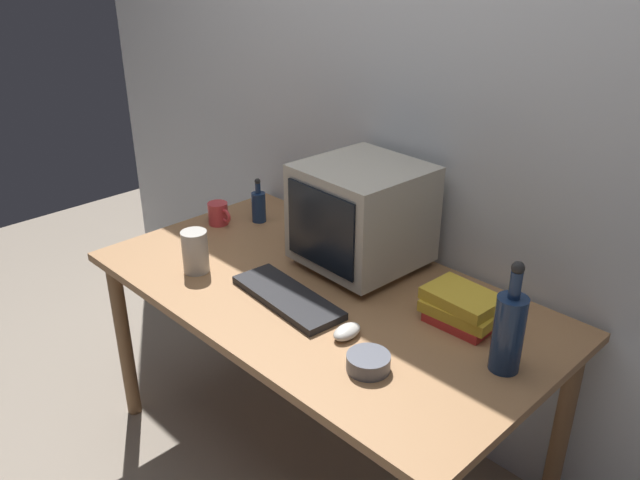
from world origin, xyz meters
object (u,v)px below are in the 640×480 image
object	(u,v)px
bottle_short	(259,205)
metal_canister	(195,252)
keyboard	(287,297)
computer_mouse	(347,332)
bottle_tall	(509,330)
cd_spindle	(368,362)
book_stack	(462,307)
crt_monitor	(362,215)
mug	(218,214)

from	to	relation	value
bottle_short	metal_canister	xyz separation A→B (m)	(0.18, -0.43, 0.01)
keyboard	computer_mouse	bearing A→B (deg)	2.59
computer_mouse	bottle_tall	size ratio (longest dim) A/B	0.31
cd_spindle	metal_canister	bearing A→B (deg)	-179.35
book_stack	cd_spindle	world-z (taller)	book_stack
computer_mouse	cd_spindle	distance (m)	0.16
computer_mouse	cd_spindle	xyz separation A→B (m)	(0.15, -0.07, 0.00)
cd_spindle	metal_canister	xyz separation A→B (m)	(-0.79, -0.01, 0.05)
computer_mouse	book_stack	xyz separation A→B (m)	(0.19, 0.30, 0.03)
crt_monitor	bottle_short	distance (m)	0.56
crt_monitor	keyboard	distance (m)	0.39
book_stack	keyboard	bearing A→B (deg)	-147.93
bottle_tall	metal_canister	size ratio (longest dim) A/B	2.17
keyboard	computer_mouse	distance (m)	0.28
computer_mouse	cd_spindle	world-z (taller)	cd_spindle
mug	cd_spindle	world-z (taller)	mug
keyboard	book_stack	size ratio (longest dim) A/B	1.81
computer_mouse	metal_canister	bearing A→B (deg)	-177.25
keyboard	book_stack	bearing A→B (deg)	37.40
computer_mouse	bottle_short	world-z (taller)	bottle_short
bottle_short	computer_mouse	bearing A→B (deg)	-22.97
mug	keyboard	bearing A→B (deg)	-17.49
keyboard	mug	xyz separation A→B (m)	(-0.64, 0.20, 0.03)
book_stack	computer_mouse	bearing A→B (deg)	-121.75
keyboard	mug	size ratio (longest dim) A/B	3.50
cd_spindle	keyboard	bearing A→B (deg)	168.79
book_stack	metal_canister	xyz separation A→B (m)	(-0.83, -0.38, 0.02)
bottle_tall	crt_monitor	bearing A→B (deg)	166.30
book_stack	cd_spindle	xyz separation A→B (m)	(-0.04, -0.37, -0.03)
bottle_short	cd_spindle	world-z (taller)	bottle_short
keyboard	metal_canister	distance (m)	0.39
computer_mouse	mug	world-z (taller)	mug
computer_mouse	bottle_short	xyz separation A→B (m)	(-0.82, 0.35, 0.05)
computer_mouse	cd_spindle	bearing A→B (deg)	-29.97
bottle_tall	mug	bearing A→B (deg)	179.14
bottle_tall	book_stack	distance (m)	0.25
metal_canister	crt_monitor	bearing A→B (deg)	49.77
cd_spindle	computer_mouse	bearing A→B (deg)	154.29
mug	metal_canister	world-z (taller)	metal_canister
computer_mouse	mug	size ratio (longest dim) A/B	0.83
keyboard	cd_spindle	xyz separation A→B (m)	(0.42, -0.08, 0.01)
metal_canister	keyboard	bearing A→B (deg)	14.02
computer_mouse	metal_canister	xyz separation A→B (m)	(-0.65, -0.08, 0.06)
crt_monitor	bottle_tall	bearing A→B (deg)	-13.70
bottle_short	book_stack	bearing A→B (deg)	-2.62
keyboard	cd_spindle	distance (m)	0.43
mug	metal_canister	size ratio (longest dim) A/B	0.80
bottle_tall	cd_spindle	bearing A→B (deg)	-133.70
keyboard	metal_canister	bearing A→B (deg)	-160.64
crt_monitor	book_stack	xyz separation A→B (m)	(0.46, -0.06, -0.14)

